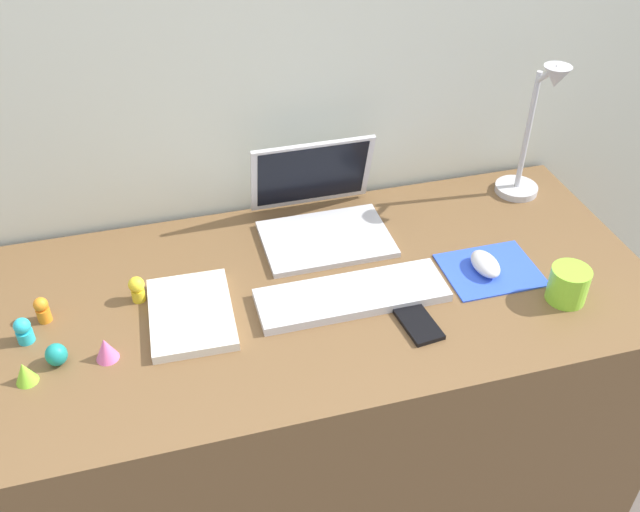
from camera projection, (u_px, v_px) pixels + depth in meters
ground_plane at (306, 490)px, 1.98m from camera, size 6.00×6.00×0.00m
back_wall at (265, 180)px, 1.78m from camera, size 2.76×0.05×1.59m
desk at (305, 403)px, 1.75m from camera, size 1.56×0.69×0.74m
laptop at (320, 209)px, 1.68m from camera, size 0.30×0.27×0.21m
keyboard at (352, 295)px, 1.50m from camera, size 0.41×0.13×0.02m
mousepad at (490, 270)px, 1.58m from camera, size 0.21×0.17×0.00m
mouse at (485, 264)px, 1.57m from camera, size 0.06×0.10×0.03m
cell_phone at (417, 321)px, 1.44m from camera, size 0.08×0.13×0.01m
desk_lamp at (534, 136)px, 1.71m from camera, size 0.11×0.15×0.38m
notebook_pad at (191, 313)px, 1.45m from camera, size 0.18×0.25×0.02m
coffee_mug at (568, 285)px, 1.48m from camera, size 0.08×0.08×0.08m
toy_figurine_pink at (106, 349)px, 1.35m from camera, size 0.04×0.04×0.05m
toy_figurine_yellow at (137, 288)px, 1.48m from camera, size 0.03×0.03×0.06m
toy_figurine_cyan at (23, 330)px, 1.39m from camera, size 0.03×0.03×0.06m
toy_figurine_orange at (42, 309)px, 1.43m from camera, size 0.03×0.03×0.06m
toy_figurine_lime at (25, 373)px, 1.31m from camera, size 0.04×0.04×0.05m
toy_figurine_teal at (56, 355)px, 1.34m from camera, size 0.04×0.04×0.05m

